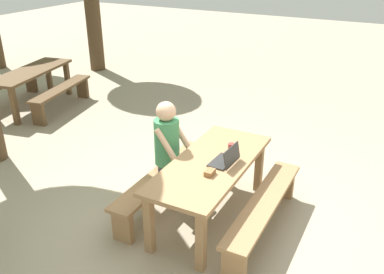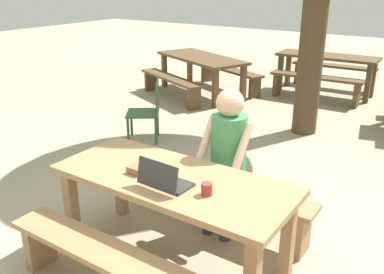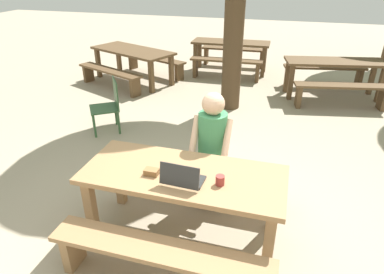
{
  "view_description": "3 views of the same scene",
  "coord_description": "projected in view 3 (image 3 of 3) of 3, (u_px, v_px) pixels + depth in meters",
  "views": [
    {
      "loc": [
        -3.75,
        -1.72,
        3.0
      ],
      "look_at": [
        0.01,
        0.25,
        1.0
      ],
      "focal_mm": 38.76,
      "sensor_mm": 36.0,
      "label": 1
    },
    {
      "loc": [
        1.75,
        -2.33,
        2.19
      ],
      "look_at": [
        0.01,
        0.25,
        1.0
      ],
      "focal_mm": 39.48,
      "sensor_mm": 36.0,
      "label": 2
    },
    {
      "loc": [
        0.82,
        -2.52,
        2.49
      ],
      "look_at": [
        0.01,
        0.25,
        1.0
      ],
      "focal_mm": 31.71,
      "sensor_mm": 36.0,
      "label": 3
    }
  ],
  "objects": [
    {
      "name": "bench_near",
      "position": [
        160.0,
        257.0,
        2.78
      ],
      "size": [
        1.89,
        0.3,
        0.43
      ],
      "color": "#9E754C",
      "rests_on": "ground"
    },
    {
      "name": "picnic_table_front",
      "position": [
        183.0,
        182.0,
        3.2
      ],
      "size": [
        1.89,
        0.8,
        0.75
      ],
      "color": "#9E754C",
      "rests_on": "ground"
    },
    {
      "name": "bench_far",
      "position": [
        201.0,
        173.0,
        3.9
      ],
      "size": [
        1.89,
        0.3,
        0.43
      ],
      "color": "#9E754C",
      "rests_on": "ground"
    },
    {
      "name": "picnic_table_distant",
      "position": [
        231.0,
        47.0,
        8.36
      ],
      "size": [
        1.89,
        0.71,
        0.77
      ],
      "rotation": [
        0.0,
        0.0,
        0.03
      ],
      "color": "brown",
      "rests_on": "ground"
    },
    {
      "name": "bench_rear_north",
      "position": [
        324.0,
        71.0,
        7.46
      ],
      "size": [
        1.77,
        0.63,
        0.47
      ],
      "rotation": [
        0.0,
        0.0,
        0.2
      ],
      "color": "brown",
      "rests_on": "ground"
    },
    {
      "name": "person_seated",
      "position": [
        212.0,
        142.0,
        3.64
      ],
      "size": [
        0.42,
        0.41,
        1.32
      ],
      "color": "#333847",
      "rests_on": "ground"
    },
    {
      "name": "coffee_mug",
      "position": [
        220.0,
        180.0,
        2.96
      ],
      "size": [
        0.08,
        0.08,
        0.09
      ],
      "color": "#99332D",
      "rests_on": "picnic_table_front"
    },
    {
      "name": "picnic_table_mid",
      "position": [
        133.0,
        54.0,
        7.7
      ],
      "size": [
        2.16,
        1.53,
        0.74
      ],
      "rotation": [
        0.0,
        0.0,
        -0.4
      ],
      "color": "brown",
      "rests_on": "ground"
    },
    {
      "name": "bench_distant_south",
      "position": [
        226.0,
        64.0,
        7.97
      ],
      "size": [
        1.7,
        0.35,
        0.47
      ],
      "rotation": [
        0.0,
        0.0,
        0.03
      ],
      "color": "brown",
      "rests_on": "ground"
    },
    {
      "name": "bench_distant_north",
      "position": [
        234.0,
        53.0,
        9.02
      ],
      "size": [
        1.7,
        0.35,
        0.47
      ],
      "rotation": [
        0.0,
        0.0,
        0.03
      ],
      "color": "brown",
      "rests_on": "ground"
    },
    {
      "name": "plastic_chair",
      "position": [
        109.0,
        105.0,
        5.45
      ],
      "size": [
        0.61,
        0.61,
        0.86
      ],
      "rotation": [
        0.0,
        0.0,
        5.32
      ],
      "color": "#335933",
      "rests_on": "ground"
    },
    {
      "name": "ground_plane",
      "position": [
        184.0,
        233.0,
        3.49
      ],
      "size": [
        30.0,
        30.0,
        0.0
      ],
      "primitive_type": "plane",
      "color": "tan"
    },
    {
      "name": "picnic_table_rear",
      "position": [
        335.0,
        67.0,
        6.78
      ],
      "size": [
        2.03,
        1.02,
        0.76
      ],
      "rotation": [
        0.0,
        0.0,
        0.2
      ],
      "color": "brown",
      "rests_on": "ground"
    },
    {
      "name": "laptop",
      "position": [
        182.0,
        178.0,
        2.98
      ],
      "size": [
        0.37,
        0.26,
        0.22
      ],
      "rotation": [
        0.0,
        0.0,
        3.09
      ],
      "color": "#2D2D2D",
      "rests_on": "picnic_table_front"
    },
    {
      "name": "bench_rear_south",
      "position": [
        342.0,
        91.0,
        6.35
      ],
      "size": [
        1.77,
        0.63,
        0.47
      ],
      "rotation": [
        0.0,
        0.0,
        0.2
      ],
      "color": "brown",
      "rests_on": "ground"
    },
    {
      "name": "bench_mid_north",
      "position": [
        155.0,
        61.0,
        8.33
      ],
      "size": [
        1.77,
        0.97,
        0.43
      ],
      "rotation": [
        0.0,
        0.0,
        -0.4
      ],
      "color": "brown",
      "rests_on": "ground"
    },
    {
      "name": "small_pouch",
      "position": [
        151.0,
        172.0,
        3.11
      ],
      "size": [
        0.13,
        0.09,
        0.06
      ],
      "color": "olive",
      "rests_on": "picnic_table_front"
    },
    {
      "name": "bench_mid_south",
      "position": [
        110.0,
        74.0,
        7.37
      ],
      "size": [
        1.77,
        0.97,
        0.43
      ],
      "rotation": [
        0.0,
        0.0,
        -0.4
      ],
      "color": "brown",
      "rests_on": "ground"
    }
  ]
}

